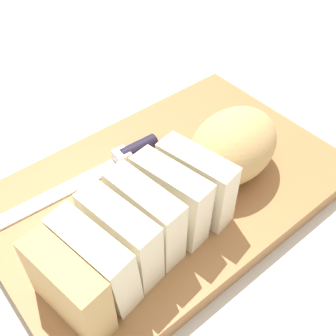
% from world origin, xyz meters
% --- Properties ---
extents(ground_plane, '(3.00, 3.00, 0.00)m').
position_xyz_m(ground_plane, '(0.00, 0.00, 0.00)').
color(ground_plane, beige).
extents(cutting_board, '(0.46, 0.30, 0.03)m').
position_xyz_m(cutting_board, '(0.00, 0.00, 0.01)').
color(cutting_board, '#9E6B3D').
rests_on(cutting_board, ground_plane).
extents(bread_loaf, '(0.36, 0.14, 0.09)m').
position_xyz_m(bread_loaf, '(0.02, 0.05, 0.07)').
color(bread_loaf, tan).
rests_on(bread_loaf, cutting_board).
extents(bread_knife, '(0.26, 0.03, 0.02)m').
position_xyz_m(bread_knife, '(0.04, -0.07, 0.03)').
color(bread_knife, silver).
rests_on(bread_knife, cutting_board).
extents(crumb_near_knife, '(0.01, 0.01, 0.01)m').
position_xyz_m(crumb_near_knife, '(0.05, -0.04, 0.03)').
color(crumb_near_knife, tan).
rests_on(crumb_near_knife, cutting_board).
extents(crumb_near_loaf, '(0.01, 0.01, 0.01)m').
position_xyz_m(crumb_near_loaf, '(0.04, -0.00, 0.03)').
color(crumb_near_loaf, tan).
rests_on(crumb_near_loaf, cutting_board).
extents(crumb_stray_left, '(0.01, 0.01, 0.01)m').
position_xyz_m(crumb_stray_left, '(-0.02, 0.05, 0.03)').
color(crumb_stray_left, tan).
rests_on(crumb_stray_left, cutting_board).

